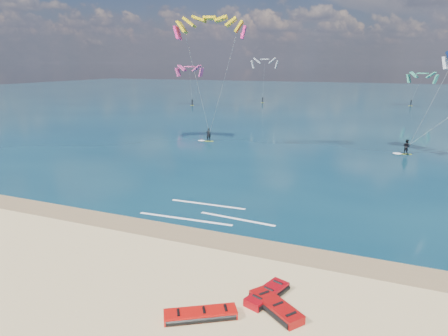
{
  "coord_description": "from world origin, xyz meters",
  "views": [
    {
      "loc": [
        11.71,
        -16.58,
        9.94
      ],
      "look_at": [
        1.52,
        8.0,
        2.92
      ],
      "focal_mm": 32.0,
      "sensor_mm": 36.0,
      "label": 1
    }
  ],
  "objects_px": {
    "packed_kite_left": "(201,318)",
    "packed_kite_right": "(267,298)",
    "packed_kite_mid": "(276,310)",
    "kitesurfer_main": "(209,78)",
    "kitesurfer_far": "(445,97)"
  },
  "relations": [
    {
      "from": "packed_kite_mid",
      "to": "kitesurfer_main",
      "type": "height_order",
      "value": "kitesurfer_main"
    },
    {
      "from": "packed_kite_mid",
      "to": "packed_kite_right",
      "type": "height_order",
      "value": "packed_kite_mid"
    },
    {
      "from": "packed_kite_right",
      "to": "kitesurfer_main",
      "type": "bearing_deg",
      "value": 47.72
    },
    {
      "from": "packed_kite_left",
      "to": "kitesurfer_far",
      "type": "xyz_separation_m",
      "value": [
        11.23,
        33.38,
        6.63
      ]
    },
    {
      "from": "packed_kite_mid",
      "to": "kitesurfer_main",
      "type": "bearing_deg",
      "value": 154.98
    },
    {
      "from": "packed_kite_left",
      "to": "kitesurfer_main",
      "type": "relative_size",
      "value": 0.2
    },
    {
      "from": "packed_kite_mid",
      "to": "kitesurfer_far",
      "type": "relative_size",
      "value": 0.23
    },
    {
      "from": "kitesurfer_far",
      "to": "kitesurfer_main",
      "type": "bearing_deg",
      "value": 169.58
    },
    {
      "from": "packed_kite_left",
      "to": "kitesurfer_far",
      "type": "relative_size",
      "value": 0.25
    },
    {
      "from": "packed_kite_left",
      "to": "packed_kite_mid",
      "type": "xyz_separation_m",
      "value": [
        2.66,
        1.65,
        0.0
      ]
    },
    {
      "from": "kitesurfer_main",
      "to": "packed_kite_right",
      "type": "bearing_deg",
      "value": -74.43
    },
    {
      "from": "packed_kite_left",
      "to": "packed_kite_mid",
      "type": "height_order",
      "value": "packed_kite_mid"
    },
    {
      "from": "packed_kite_mid",
      "to": "packed_kite_right",
      "type": "distance_m",
      "value": 0.97
    },
    {
      "from": "packed_kite_left",
      "to": "packed_kite_right",
      "type": "xyz_separation_m",
      "value": [
        2.06,
        2.41,
        0.0
      ]
    },
    {
      "from": "packed_kite_right",
      "to": "packed_kite_mid",
      "type": "bearing_deg",
      "value": -123.47
    }
  ]
}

